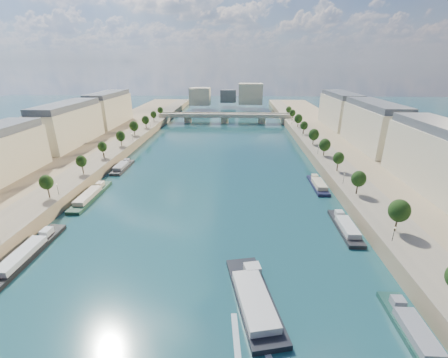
{
  "coord_description": "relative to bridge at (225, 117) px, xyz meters",
  "views": [
    {
      "loc": [
        10.89,
        -24.79,
        49.48
      ],
      "look_at": [
        5.9,
        88.09,
        5.0
      ],
      "focal_mm": 24.0,
      "sensor_mm": 36.0,
      "label": 1
    }
  ],
  "objects": [
    {
      "name": "buildings_left",
      "position": [
        -85.0,
        -121.99,
        11.37
      ],
      "size": [
        16.0,
        226.0,
        23.2
      ],
      "color": "beige",
      "rests_on": "ground"
    },
    {
      "name": "moored_barges_left",
      "position": [
        -45.5,
        -188.91,
        -4.24
      ],
      "size": [
        5.0,
        155.61,
        3.6
      ],
      "color": "#191C38",
      "rests_on": "ground"
    },
    {
      "name": "tour_barge",
      "position": [
        15.18,
        -206.83,
        -4.09
      ],
      "size": [
        13.08,
        27.79,
        3.71
      ],
      "rotation": [
        0.0,
        0.0,
        0.21
      ],
      "color": "black",
      "rests_on": "ground"
    },
    {
      "name": "buildings_right",
      "position": [
        85.0,
        -121.99,
        11.37
      ],
      "size": [
        16.0,
        226.0,
        23.2
      ],
      "color": "beige",
      "rests_on": "ground"
    },
    {
      "name": "moored_barges_right",
      "position": [
        45.5,
        -195.81,
        -4.24
      ],
      "size": [
        5.0,
        129.3,
        3.6
      ],
      "color": "black",
      "rests_on": "ground"
    },
    {
      "name": "trees_right",
      "position": [
        55.0,
        -123.99,
        5.39
      ],
      "size": [
        4.8,
        268.8,
        8.26
      ],
      "color": "#382B1E",
      "rests_on": "ground"
    },
    {
      "name": "bridge",
      "position": [
        0.0,
        0.0,
        0.0
      ],
      "size": [
        112.0,
        12.0,
        8.15
      ],
      "color": "#C1B79E",
      "rests_on": "ground"
    },
    {
      "name": "pave_left",
      "position": [
        -57.0,
        -133.99,
        -0.03
      ],
      "size": [
        14.0,
        520.0,
        0.1
      ],
      "primitive_type": "cube",
      "color": "gray",
      "rests_on": "quay_left"
    },
    {
      "name": "lamps_left",
      "position": [
        -52.5,
        -143.99,
        2.7
      ],
      "size": [
        0.36,
        200.36,
        4.28
      ],
      "color": "black",
      "rests_on": "ground"
    },
    {
      "name": "lamps_right",
      "position": [
        52.5,
        -128.99,
        2.7
      ],
      "size": [
        0.36,
        200.36,
        4.28
      ],
      "color": "black",
      "rests_on": "ground"
    },
    {
      "name": "skyline",
      "position": [
        3.19,
        85.53,
        9.57
      ],
      "size": [
        79.0,
        42.0,
        22.0
      ],
      "color": "beige",
      "rests_on": "ground"
    },
    {
      "name": "trees_left",
      "position": [
        -55.0,
        -131.99,
        5.39
      ],
      "size": [
        4.8,
        268.8,
        8.26
      ],
      "color": "#382B1E",
      "rests_on": "ground"
    },
    {
      "name": "quay_left",
      "position": [
        -72.0,
        -133.99,
        -2.58
      ],
      "size": [
        44.0,
        520.0,
        5.0
      ],
      "primitive_type": "cube",
      "color": "#9E8460",
      "rests_on": "ground"
    },
    {
      "name": "pave_right",
      "position": [
        57.0,
        -133.99,
        -0.03
      ],
      "size": [
        14.0,
        520.0,
        0.1
      ],
      "primitive_type": "cube",
      "color": "gray",
      "rests_on": "quay_right"
    },
    {
      "name": "quay_right",
      "position": [
        72.0,
        -133.99,
        -2.58
      ],
      "size": [
        44.0,
        520.0,
        5.0
      ],
      "primitive_type": "cube",
      "color": "#9E8460",
      "rests_on": "ground"
    },
    {
      "name": "ground",
      "position": [
        0.0,
        -133.99,
        -5.08
      ],
      "size": [
        700.0,
        700.0,
        0.0
      ],
      "primitive_type": "plane",
      "color": "#0C3035",
      "rests_on": "ground"
    }
  ]
}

